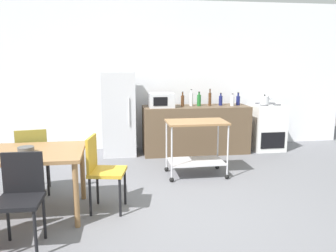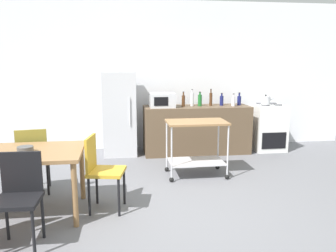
{
  "view_description": "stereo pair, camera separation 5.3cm",
  "coord_description": "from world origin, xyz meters",
  "px_view_note": "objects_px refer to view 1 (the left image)",
  "views": [
    {
      "loc": [
        -0.62,
        -3.72,
        1.74
      ],
      "look_at": [
        0.15,
        1.2,
        0.8
      ],
      "focal_mm": 36.93,
      "sensor_mm": 36.0,
      "label": 1
    },
    {
      "loc": [
        -0.57,
        -3.73,
        1.74
      ],
      "look_at": [
        0.15,
        1.2,
        0.8
      ],
      "focal_mm": 36.93,
      "sensor_mm": 36.0,
      "label": 2
    }
  ],
  "objects_px": {
    "refrigerator": "(119,114)",
    "bottle_sesame_oil": "(191,99)",
    "dining_table": "(15,159)",
    "bottle_soy_sauce": "(210,99)",
    "chair_mustard": "(102,168)",
    "kitchen_cart": "(196,139)",
    "kettle": "(264,100)",
    "stove_oven": "(267,127)",
    "bottle_olive_oil": "(183,100)",
    "bottle_sparkling_water": "(199,100)",
    "bottle_hot_sauce": "(232,101)",
    "bottle_wine": "(221,100)",
    "fruit_bowl": "(26,150)",
    "chair_black": "(21,194)",
    "chair_olive": "(33,156)",
    "bottle_soda": "(238,100)",
    "microwave": "(161,100)"
  },
  "relations": [
    {
      "from": "refrigerator",
      "to": "bottle_sesame_oil",
      "type": "bearing_deg",
      "value": -2.28
    },
    {
      "from": "dining_table",
      "to": "bottle_soy_sauce",
      "type": "relative_size",
      "value": 4.68
    },
    {
      "from": "chair_mustard",
      "to": "bottle_soy_sauce",
      "type": "height_order",
      "value": "bottle_soy_sauce"
    },
    {
      "from": "kitchen_cart",
      "to": "kettle",
      "type": "distance_m",
      "value": 2.11
    },
    {
      "from": "stove_oven",
      "to": "bottle_olive_oil",
      "type": "distance_m",
      "value": 1.8
    },
    {
      "from": "dining_table",
      "to": "bottle_sesame_oil",
      "type": "xyz_separation_m",
      "value": [
        2.55,
        2.45,
        0.36
      ]
    },
    {
      "from": "bottle_olive_oil",
      "to": "chair_mustard",
      "type": "bearing_deg",
      "value": -120.68
    },
    {
      "from": "bottle_olive_oil",
      "to": "bottle_soy_sauce",
      "type": "xyz_separation_m",
      "value": [
        0.54,
        0.03,
        0.02
      ]
    },
    {
      "from": "stove_oven",
      "to": "bottle_sparkling_water",
      "type": "bearing_deg",
      "value": 179.66
    },
    {
      "from": "refrigerator",
      "to": "bottle_sparkling_water",
      "type": "height_order",
      "value": "refrigerator"
    },
    {
      "from": "bottle_hot_sauce",
      "to": "bottle_sesame_oil",
      "type": "bearing_deg",
      "value": 170.9
    },
    {
      "from": "chair_mustard",
      "to": "kettle",
      "type": "xyz_separation_m",
      "value": [
        3.02,
        2.32,
        0.48
      ]
    },
    {
      "from": "bottle_wine",
      "to": "fruit_bowl",
      "type": "height_order",
      "value": "bottle_wine"
    },
    {
      "from": "dining_table",
      "to": "stove_oven",
      "type": "distance_m",
      "value": 4.76
    },
    {
      "from": "dining_table",
      "to": "bottle_hot_sauce",
      "type": "relative_size",
      "value": 6.38
    },
    {
      "from": "chair_black",
      "to": "refrigerator",
      "type": "height_order",
      "value": "refrigerator"
    },
    {
      "from": "chair_olive",
      "to": "bottle_sesame_oil",
      "type": "relative_size",
      "value": 2.81
    },
    {
      "from": "chair_olive",
      "to": "stove_oven",
      "type": "relative_size",
      "value": 0.97
    },
    {
      "from": "bottle_soy_sauce",
      "to": "stove_oven",
      "type": "bearing_deg",
      "value": -1.04
    },
    {
      "from": "bottle_sesame_oil",
      "to": "bottle_soy_sauce",
      "type": "distance_m",
      "value": 0.36
    },
    {
      "from": "bottle_sesame_oil",
      "to": "bottle_olive_oil",
      "type": "bearing_deg",
      "value": -169.6
    },
    {
      "from": "chair_black",
      "to": "kitchen_cart",
      "type": "distance_m",
      "value": 2.75
    },
    {
      "from": "bottle_wine",
      "to": "bottle_sparkling_water",
      "type": "bearing_deg",
      "value": -177.87
    },
    {
      "from": "bottle_soy_sauce",
      "to": "bottle_soda",
      "type": "distance_m",
      "value": 0.56
    },
    {
      "from": "chair_black",
      "to": "stove_oven",
      "type": "bearing_deg",
      "value": 40.92
    },
    {
      "from": "kitchen_cart",
      "to": "fruit_bowl",
      "type": "xyz_separation_m",
      "value": [
        -2.19,
        -1.12,
        0.21
      ]
    },
    {
      "from": "chair_black",
      "to": "dining_table",
      "type": "bearing_deg",
      "value": 110.04
    },
    {
      "from": "microwave",
      "to": "kitchen_cart",
      "type": "bearing_deg",
      "value": -74.01
    },
    {
      "from": "microwave",
      "to": "bottle_soda",
      "type": "xyz_separation_m",
      "value": [
        1.51,
        0.11,
        -0.03
      ]
    },
    {
      "from": "chair_olive",
      "to": "bottle_sparkling_water",
      "type": "height_order",
      "value": "bottle_sparkling_water"
    },
    {
      "from": "chair_olive",
      "to": "refrigerator",
      "type": "distance_m",
      "value": 2.2
    },
    {
      "from": "fruit_bowl",
      "to": "bottle_soda",
      "type": "bearing_deg",
      "value": 36.73
    },
    {
      "from": "bottle_sparkling_water",
      "to": "kettle",
      "type": "bearing_deg",
      "value": -4.82
    },
    {
      "from": "bottle_wine",
      "to": "kettle",
      "type": "relative_size",
      "value": 1.0
    },
    {
      "from": "chair_olive",
      "to": "bottle_olive_oil",
      "type": "relative_size",
      "value": 3.22
    },
    {
      "from": "fruit_bowl",
      "to": "dining_table",
      "type": "bearing_deg",
      "value": 160.74
    },
    {
      "from": "dining_table",
      "to": "bottle_sesame_oil",
      "type": "relative_size",
      "value": 4.73
    },
    {
      "from": "chair_black",
      "to": "bottle_sparkling_water",
      "type": "xyz_separation_m",
      "value": [
        2.48,
        3.12,
        0.5
      ]
    },
    {
      "from": "chair_black",
      "to": "bottle_wine",
      "type": "height_order",
      "value": "bottle_wine"
    },
    {
      "from": "stove_oven",
      "to": "kettle",
      "type": "height_order",
      "value": "kettle"
    },
    {
      "from": "refrigerator",
      "to": "microwave",
      "type": "xyz_separation_m",
      "value": [
        0.78,
        -0.17,
        0.25
      ]
    },
    {
      "from": "chair_mustard",
      "to": "fruit_bowl",
      "type": "relative_size",
      "value": 5.13
    },
    {
      "from": "dining_table",
      "to": "chair_mustard",
      "type": "bearing_deg",
      "value": 0.46
    },
    {
      "from": "dining_table",
      "to": "bottle_wine",
      "type": "relative_size",
      "value": 6.25
    },
    {
      "from": "dining_table",
      "to": "kettle",
      "type": "height_order",
      "value": "kettle"
    },
    {
      "from": "microwave",
      "to": "bottle_sesame_oil",
      "type": "xyz_separation_m",
      "value": [
        0.59,
        0.12,
        0.0
      ]
    },
    {
      "from": "bottle_sesame_oil",
      "to": "chair_olive",
      "type": "bearing_deg",
      "value": -144.26
    },
    {
      "from": "bottle_olive_oil",
      "to": "bottle_sesame_oil",
      "type": "distance_m",
      "value": 0.18
    },
    {
      "from": "dining_table",
      "to": "bottle_soy_sauce",
      "type": "height_order",
      "value": "bottle_soy_sauce"
    },
    {
      "from": "chair_mustard",
      "to": "kettle",
      "type": "relative_size",
      "value": 3.71
    }
  ]
}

